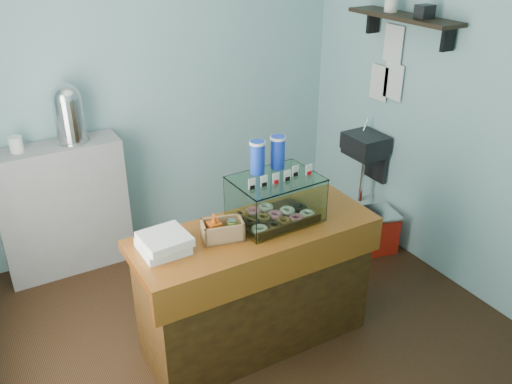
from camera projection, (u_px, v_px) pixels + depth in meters
ground at (239, 318)px, 4.04m from camera, size 3.50×3.50×0.00m
room_shell at (238, 95)px, 3.28m from camera, size 3.54×3.04×2.82m
counter at (255, 286)px, 3.63m from camera, size 1.60×0.60×0.90m
back_shelf at (64, 209)px, 4.41m from camera, size 1.00×0.32×1.10m
display_case at (273, 195)px, 3.49m from camera, size 0.57×0.42×0.52m
condiment_crate at (221, 230)px, 3.30m from camera, size 0.28×0.21×0.18m
pastry_boxes at (164, 243)px, 3.19m from camera, size 0.29×0.29×0.11m
coffee_urn at (68, 112)px, 4.13m from camera, size 0.25×0.25×0.47m
red_cooler at (371, 231)px, 4.80m from camera, size 0.48×0.40×0.37m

